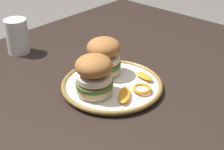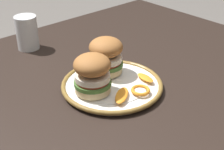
% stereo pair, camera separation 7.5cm
% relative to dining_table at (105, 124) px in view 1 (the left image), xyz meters
% --- Properties ---
extents(dining_table, '(1.37, 1.05, 0.76)m').
position_rel_dining_table_xyz_m(dining_table, '(0.00, 0.00, 0.00)').
color(dining_table, black).
rests_on(dining_table, ground).
extents(dinner_plate, '(0.27, 0.27, 0.02)m').
position_rel_dining_table_xyz_m(dinner_plate, '(0.04, 0.01, 0.10)').
color(dinner_plate, white).
rests_on(dinner_plate, dining_table).
extents(sandwich_half_left, '(0.13, 0.13, 0.10)m').
position_rel_dining_table_xyz_m(sandwich_half_left, '(-0.02, 0.02, 0.16)').
color(sandwich_half_left, beige).
rests_on(sandwich_half_left, dinner_plate).
extents(sandwich_half_right, '(0.13, 0.13, 0.10)m').
position_rel_dining_table_xyz_m(sandwich_half_right, '(0.07, 0.07, 0.16)').
color(sandwich_half_right, beige).
rests_on(sandwich_half_right, dinner_plate).
extents(orange_peel_curled, '(0.07, 0.07, 0.01)m').
position_rel_dining_table_xyz_m(orange_peel_curled, '(0.07, -0.07, 0.11)').
color(orange_peel_curled, orange).
rests_on(orange_peel_curled, dinner_plate).
extents(orange_peel_strip_long, '(0.08, 0.07, 0.01)m').
position_rel_dining_table_xyz_m(orange_peel_strip_long, '(0.02, -0.05, 0.11)').
color(orange_peel_strip_long, orange).
rests_on(orange_peel_strip_long, dinner_plate).
extents(orange_peel_strip_short, '(0.03, 0.06, 0.01)m').
position_rel_dining_table_xyz_m(orange_peel_strip_short, '(0.12, -0.03, 0.11)').
color(orange_peel_strip_short, orange).
rests_on(orange_peel_strip_short, dinner_plate).
extents(drinking_glass, '(0.07, 0.07, 0.11)m').
position_rel_dining_table_xyz_m(drinking_glass, '(0.01, 0.39, 0.14)').
color(drinking_glass, white).
rests_on(drinking_glass, dining_table).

